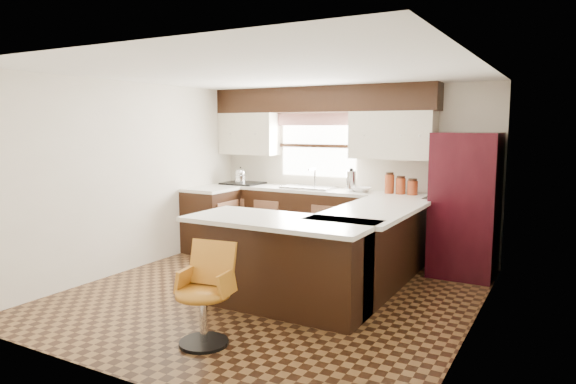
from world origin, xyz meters
The scene contains 30 objects.
floor centered at (0.00, 0.00, 0.00)m, with size 4.40×4.40×0.00m, color #49301A.
ceiling centered at (0.00, 0.00, 2.40)m, with size 4.40×4.40×0.00m, color silver.
wall_back centered at (0.00, 2.20, 1.20)m, with size 4.40×4.40×0.00m, color beige.
wall_front centered at (0.00, -2.20, 1.20)m, with size 4.40×4.40×0.00m, color beige.
wall_left centered at (-2.10, 0.00, 1.20)m, with size 4.40×4.40×0.00m, color beige.
wall_right centered at (2.10, 0.00, 1.20)m, with size 4.40×4.40×0.00m, color beige.
base_cab_back centered at (-0.45, 1.90, 0.45)m, with size 3.30×0.60×0.90m, color black.
base_cab_left centered at (-1.80, 1.25, 0.45)m, with size 0.60×0.70×0.90m, color black.
counter_back centered at (-0.45, 1.90, 0.92)m, with size 3.30×0.60×0.04m, color silver.
counter_left centered at (-1.80, 1.25, 0.92)m, with size 0.60×0.70×0.04m, color silver.
soffit centered at (-0.40, 2.03, 2.22)m, with size 3.40×0.35×0.36m, color black.
upper_cab_left centered at (-1.62, 2.03, 1.72)m, with size 0.94×0.35×0.64m, color beige.
upper_cab_right centered at (0.68, 2.03, 1.72)m, with size 1.14×0.35×0.64m, color beige.
window_pane centered at (-0.50, 2.18, 1.55)m, with size 1.20×0.02×0.90m, color white.
valance centered at (-0.50, 2.14, 1.94)m, with size 1.30×0.06×0.18m, color #D19B93.
sink centered at (-0.50, 1.88, 0.96)m, with size 0.75×0.45×0.03m, color #B2B2B7.
dishwasher centered at (0.55, 1.61, 0.43)m, with size 0.58×0.03×0.78m, color black.
cooktop centered at (-1.65, 1.88, 0.96)m, with size 0.58×0.50×0.03m, color black.
peninsula_long centered at (0.90, 0.62, 0.45)m, with size 0.60×1.95×0.90m, color black.
peninsula_return centered at (0.38, -0.35, 0.45)m, with size 1.65×0.60×0.90m, color black.
counter_pen_long centered at (0.95, 0.62, 0.92)m, with size 0.84×1.95×0.04m, color silver.
counter_pen_return centered at (0.35, -0.44, 0.92)m, with size 1.89×0.84×0.04m, color silver.
refrigerator centered at (1.70, 1.79, 0.88)m, with size 0.76×0.73×1.77m, color black.
bar_chair centered at (0.18, -1.42, 0.43)m, with size 0.46×0.46×0.86m, color #BE7620, non-canonical shape.
kettle centered at (-1.69, 1.88, 1.09)m, with size 0.18×0.18×0.24m, color silver, non-canonical shape.
percolator centered at (0.15, 1.90, 1.09)m, with size 0.13×0.13×0.28m, color silver.
mixing_bowl centered at (0.30, 1.90, 0.98)m, with size 0.25×0.25×0.06m, color white.
canister_large centered at (0.69, 1.92, 1.07)m, with size 0.12×0.12×0.25m, color #91391A.
canister_med centered at (0.85, 1.92, 1.05)m, with size 0.13×0.13×0.21m, color #91391A.
canister_small centered at (1.00, 1.92, 1.04)m, with size 0.13×0.13×0.19m, color #91391A.
Camera 1 is at (2.84, -4.71, 1.85)m, focal length 32.00 mm.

